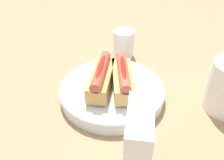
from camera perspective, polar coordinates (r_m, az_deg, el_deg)
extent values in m
plane|color=#9E7A56|center=(0.66, -0.61, -3.81)|extent=(2.40, 2.40, 0.00)
cylinder|color=silver|center=(0.64, 0.00, -2.99)|extent=(0.27, 0.27, 0.03)
torus|color=silver|center=(0.63, 0.00, -1.89)|extent=(0.27, 0.27, 0.01)
cube|color=tan|center=(0.62, -2.54, 0.08)|extent=(0.16, 0.07, 0.04)
cylinder|color=#B24C38|center=(0.60, -2.61, 2.21)|extent=(0.15, 0.05, 0.03)
ellipsoid|color=red|center=(0.60, -2.64, 3.14)|extent=(0.11, 0.03, 0.01)
cube|color=tan|center=(0.62, 2.55, -0.08)|extent=(0.16, 0.10, 0.04)
cylinder|color=#BC563D|center=(0.60, 2.62, 2.05)|extent=(0.15, 0.08, 0.03)
ellipsoid|color=red|center=(0.59, 2.65, 2.98)|extent=(0.11, 0.05, 0.01)
cylinder|color=white|center=(0.81, 2.70, 8.45)|extent=(0.07, 0.07, 0.09)
cylinder|color=silver|center=(0.82, 2.66, 7.17)|extent=(0.06, 0.06, 0.04)
cube|color=white|center=(0.45, 6.03, -14.59)|extent=(0.12, 0.06, 0.15)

